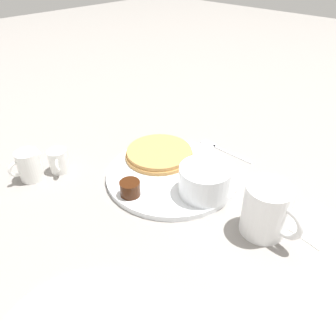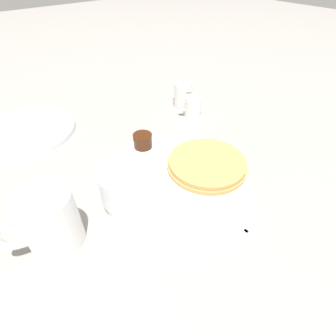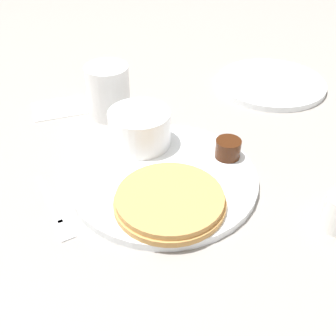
{
  "view_description": "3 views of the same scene",
  "coord_description": "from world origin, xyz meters",
  "px_view_note": "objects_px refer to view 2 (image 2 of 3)",
  "views": [
    {
      "loc": [
        -0.42,
        -0.4,
        0.43
      ],
      "look_at": [
        -0.01,
        -0.0,
        0.03
      ],
      "focal_mm": 35.0,
      "sensor_mm": 36.0,
      "label": 1
    },
    {
      "loc": [
        0.28,
        -0.25,
        0.35
      ],
      "look_at": [
        -0.0,
        -0.01,
        0.04
      ],
      "focal_mm": 28.0,
      "sensor_mm": 36.0,
      "label": 2
    },
    {
      "loc": [
        0.24,
        0.44,
        0.41
      ],
      "look_at": [
        0.0,
        0.02,
        0.04
      ],
      "focal_mm": 45.0,
      "sensor_mm": 36.0,
      "label": 3
    }
  ],
  "objects_px": {
    "coffee_mug": "(48,221)",
    "creamer_pitcher_near": "(192,107)",
    "plate": "(174,177)",
    "creamer_pitcher_far": "(183,94)",
    "fork": "(239,237)",
    "bowl": "(129,182)"
  },
  "relations": [
    {
      "from": "creamer_pitcher_far",
      "to": "fork",
      "type": "distance_m",
      "value": 0.44
    },
    {
      "from": "creamer_pitcher_near",
      "to": "creamer_pitcher_far",
      "type": "bearing_deg",
      "value": 162.43
    },
    {
      "from": "plate",
      "to": "coffee_mug",
      "type": "xyz_separation_m",
      "value": [
        -0.01,
        -0.23,
        0.04
      ]
    },
    {
      "from": "fork",
      "to": "creamer_pitcher_near",
      "type": "bearing_deg",
      "value": 147.65
    },
    {
      "from": "fork",
      "to": "plate",
      "type": "bearing_deg",
      "value": 177.12
    },
    {
      "from": "creamer_pitcher_far",
      "to": "fork",
      "type": "bearing_deg",
      "value": -30.34
    },
    {
      "from": "creamer_pitcher_far",
      "to": "fork",
      "type": "height_order",
      "value": "creamer_pitcher_far"
    },
    {
      "from": "coffee_mug",
      "to": "plate",
      "type": "bearing_deg",
      "value": 88.41
    },
    {
      "from": "coffee_mug",
      "to": "fork",
      "type": "bearing_deg",
      "value": 51.92
    },
    {
      "from": "coffee_mug",
      "to": "creamer_pitcher_far",
      "type": "height_order",
      "value": "coffee_mug"
    },
    {
      "from": "coffee_mug",
      "to": "creamer_pitcher_near",
      "type": "xyz_separation_m",
      "value": [
        -0.15,
        0.43,
        -0.02
      ]
    },
    {
      "from": "bowl",
      "to": "creamer_pitcher_near",
      "type": "height_order",
      "value": "bowl"
    },
    {
      "from": "bowl",
      "to": "coffee_mug",
      "type": "bearing_deg",
      "value": -90.15
    },
    {
      "from": "bowl",
      "to": "fork",
      "type": "distance_m",
      "value": 0.2
    },
    {
      "from": "creamer_pitcher_far",
      "to": "creamer_pitcher_near",
      "type": "bearing_deg",
      "value": -17.57
    },
    {
      "from": "bowl",
      "to": "creamer_pitcher_far",
      "type": "bearing_deg",
      "value": 124.07
    },
    {
      "from": "coffee_mug",
      "to": "fork",
      "type": "distance_m",
      "value": 0.29
    },
    {
      "from": "plate",
      "to": "fork",
      "type": "height_order",
      "value": "plate"
    },
    {
      "from": "bowl",
      "to": "fork",
      "type": "xyz_separation_m",
      "value": [
        0.17,
        0.09,
        -0.04
      ]
    },
    {
      "from": "coffee_mug",
      "to": "bowl",
      "type": "bearing_deg",
      "value": 89.85
    },
    {
      "from": "bowl",
      "to": "coffee_mug",
      "type": "relative_size",
      "value": 0.9
    },
    {
      "from": "bowl",
      "to": "creamer_pitcher_near",
      "type": "xyz_separation_m",
      "value": [
        -0.15,
        0.29,
        -0.02
      ]
    }
  ]
}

